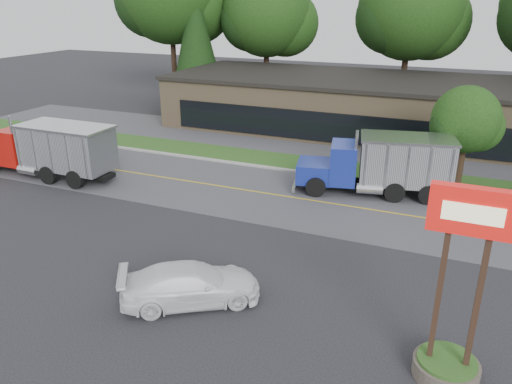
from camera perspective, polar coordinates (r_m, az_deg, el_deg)
ground at (r=21.17m, az=-8.49°, el=-8.37°), size 140.00×140.00×0.00m
road at (r=28.42m, az=0.90°, el=-0.13°), size 60.00×8.00×0.02m
center_line at (r=28.42m, az=0.90°, el=-0.13°), size 60.00×0.12×0.01m
curb at (r=32.11m, az=3.75°, el=2.40°), size 60.00×0.30×0.12m
grass_verge at (r=33.73m, az=4.78°, el=3.31°), size 60.00×3.40×0.03m
far_parking at (r=38.31m, az=7.19°, el=5.43°), size 60.00×7.00×0.02m
strip_mall at (r=43.08m, az=12.19°, el=9.63°), size 32.00×12.00×4.00m
bilo_sign at (r=15.47m, az=21.73°, el=-13.24°), size 2.20×1.90×5.95m
tree_far_b at (r=53.45m, az=1.43°, el=19.43°), size 9.45×8.89×13.48m
tree_far_c at (r=49.96m, az=17.42°, el=18.99°), size 10.02×9.43×14.30m
evergreen_left at (r=52.52m, az=-6.87°, el=17.19°), size 5.37×5.37×12.21m
tree_verge at (r=31.26m, az=22.92°, el=7.31°), size 4.09×3.85×5.84m
dump_truck_red at (r=33.02m, az=-22.46°, el=4.62°), size 9.79×2.67×3.36m
dump_truck_blue at (r=28.64m, az=14.37°, el=3.19°), size 8.79×4.25×3.36m
rally_car at (r=18.52m, az=-7.50°, el=-10.38°), size 5.32×4.52×1.46m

